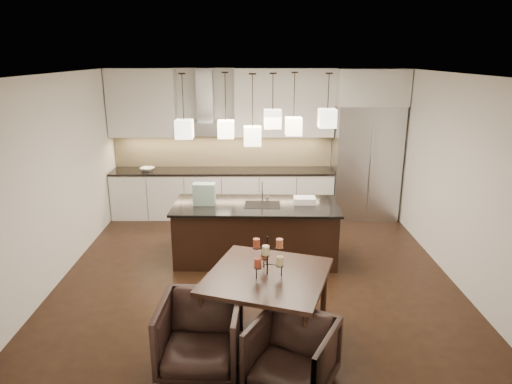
{
  "coord_description": "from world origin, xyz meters",
  "views": [
    {
      "loc": [
        -0.06,
        -6.05,
        3.04
      ],
      "look_at": [
        0.0,
        0.2,
        1.15
      ],
      "focal_mm": 32.0,
      "sensor_mm": 36.0,
      "label": 1
    }
  ],
  "objects_px": {
    "refrigerator": "(365,162)",
    "armchair_right": "(292,356)",
    "dining_table": "(267,304)",
    "island_body": "(256,233)",
    "armchair_left": "(200,335)"
  },
  "relations": [
    {
      "from": "refrigerator",
      "to": "armchair_right",
      "type": "bearing_deg",
      "value": -110.43
    },
    {
      "from": "refrigerator",
      "to": "dining_table",
      "type": "distance_m",
      "value": 4.47
    },
    {
      "from": "refrigerator",
      "to": "armchair_right",
      "type": "xyz_separation_m",
      "value": [
        -1.79,
        -4.8,
        -0.73
      ]
    },
    {
      "from": "armchair_right",
      "to": "dining_table",
      "type": "bearing_deg",
      "value": 131.59
    },
    {
      "from": "island_body",
      "to": "armchair_left",
      "type": "bearing_deg",
      "value": -100.82
    },
    {
      "from": "refrigerator",
      "to": "dining_table",
      "type": "height_order",
      "value": "refrigerator"
    },
    {
      "from": "island_body",
      "to": "dining_table",
      "type": "relative_size",
      "value": 1.92
    },
    {
      "from": "refrigerator",
      "to": "armchair_left",
      "type": "relative_size",
      "value": 2.64
    },
    {
      "from": "island_body",
      "to": "armchair_right",
      "type": "xyz_separation_m",
      "value": [
        0.31,
        -2.86,
        -0.08
      ]
    },
    {
      "from": "armchair_left",
      "to": "armchair_right",
      "type": "bearing_deg",
      "value": -14.92
    },
    {
      "from": "island_body",
      "to": "dining_table",
      "type": "bearing_deg",
      "value": -85.15
    },
    {
      "from": "armchair_left",
      "to": "armchair_right",
      "type": "distance_m",
      "value": 0.94
    },
    {
      "from": "island_body",
      "to": "armchair_right",
      "type": "bearing_deg",
      "value": -81.95
    },
    {
      "from": "island_body",
      "to": "armchair_left",
      "type": "distance_m",
      "value": 2.63
    },
    {
      "from": "dining_table",
      "to": "island_body",
      "type": "bearing_deg",
      "value": 111.47
    }
  ]
}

